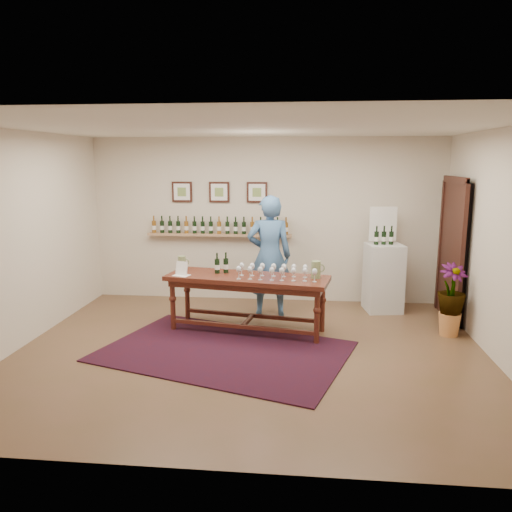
# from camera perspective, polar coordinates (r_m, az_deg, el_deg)

# --- Properties ---
(ground) EXTENTS (6.00, 6.00, 0.00)m
(ground) POSITION_cam_1_polar(r_m,az_deg,el_deg) (6.50, -0.71, -10.91)
(ground) COLOR brown
(ground) RESTS_ON ground
(room_shell) EXTENTS (6.00, 6.00, 6.00)m
(room_shell) POSITION_cam_1_polar(r_m,az_deg,el_deg) (8.09, 15.83, 1.26)
(room_shell) COLOR beige
(room_shell) RESTS_ON ground
(rug) EXTENTS (3.49, 2.84, 0.02)m
(rug) POSITION_cam_1_polar(r_m,az_deg,el_deg) (6.52, -3.64, -10.80)
(rug) COLOR #480D0F
(rug) RESTS_ON ground
(tasting_table) EXTENTS (2.38, 1.11, 0.81)m
(tasting_table) POSITION_cam_1_polar(r_m,az_deg,el_deg) (7.07, -1.00, -3.25)
(tasting_table) COLOR #411710
(tasting_table) RESTS_ON ground
(table_glasses) EXTENTS (1.40, 0.38, 0.19)m
(table_glasses) POSITION_cam_1_polar(r_m,az_deg,el_deg) (6.88, 1.85, -1.78)
(table_glasses) COLOR silver
(table_glasses) RESTS_ON tasting_table
(table_bottles) EXTENTS (0.28, 0.19, 0.27)m
(table_bottles) POSITION_cam_1_polar(r_m,az_deg,el_deg) (7.21, -3.97, -0.91)
(table_bottles) COLOR black
(table_bottles) RESTS_ON tasting_table
(pitcher_left) EXTENTS (0.16, 0.16, 0.21)m
(pitcher_left) POSITION_cam_1_polar(r_m,az_deg,el_deg) (7.45, -8.47, -0.83)
(pitcher_left) COLOR #717F4F
(pitcher_left) RESTS_ON tasting_table
(pitcher_right) EXTENTS (0.18, 0.18, 0.24)m
(pitcher_right) POSITION_cam_1_polar(r_m,az_deg,el_deg) (6.93, 6.86, -1.56)
(pitcher_right) COLOR #717F4F
(pitcher_right) RESTS_ON tasting_table
(menu_card) EXTENTS (0.26, 0.22, 0.20)m
(menu_card) POSITION_cam_1_polar(r_m,az_deg,el_deg) (7.14, -8.49, -1.41)
(menu_card) COLOR white
(menu_card) RESTS_ON tasting_table
(display_pedestal) EXTENTS (0.62, 0.62, 1.10)m
(display_pedestal) POSITION_cam_1_polar(r_m,az_deg,el_deg) (8.33, 14.34, -2.41)
(display_pedestal) COLOR silver
(display_pedestal) RESTS_ON ground
(pedestal_bottles) EXTENTS (0.30, 0.12, 0.29)m
(pedestal_bottles) POSITION_cam_1_polar(r_m,az_deg,el_deg) (8.17, 14.41, 2.29)
(pedestal_bottles) COLOR black
(pedestal_bottles) RESTS_ON display_pedestal
(info_sign) EXTENTS (0.44, 0.09, 0.61)m
(info_sign) POSITION_cam_1_polar(r_m,az_deg,el_deg) (8.35, 14.31, 3.58)
(info_sign) COLOR white
(info_sign) RESTS_ON display_pedestal
(potted_plant) EXTENTS (0.58, 0.58, 0.88)m
(potted_plant) POSITION_cam_1_polar(r_m,az_deg,el_deg) (7.44, 21.40, -4.68)
(potted_plant) COLOR #C98043
(potted_plant) RESTS_ON ground
(person) EXTENTS (0.73, 0.52, 1.90)m
(person) POSITION_cam_1_polar(r_m,az_deg,el_deg) (7.77, 1.53, 0.00)
(person) COLOR #3E6593
(person) RESTS_ON ground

